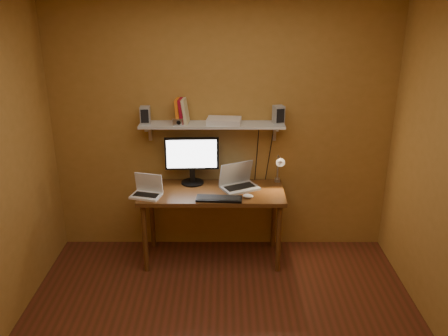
{
  "coord_description": "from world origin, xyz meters",
  "views": [
    {
      "loc": [
        0.03,
        -2.96,
        2.59
      ],
      "look_at": [
        0.02,
        1.18,
        1.03
      ],
      "focal_mm": 38.0,
      "sensor_mm": 36.0,
      "label": 1
    }
  ],
  "objects_px": {
    "speaker_left": "(145,115)",
    "router": "(224,121)",
    "laptop": "(238,181)",
    "speaker_right": "(278,115)",
    "desk": "(212,199)",
    "mouse": "(248,196)",
    "shelf_camera": "(178,122)",
    "monitor": "(192,158)",
    "netbook": "(147,190)",
    "wall_shelf": "(212,125)",
    "keyboard": "(219,199)",
    "desk_lamp": "(279,166)"
  },
  "relations": [
    {
      "from": "mouse",
      "to": "shelf_camera",
      "type": "height_order",
      "value": "shelf_camera"
    },
    {
      "from": "router",
      "to": "netbook",
      "type": "bearing_deg",
      "value": -157.88
    },
    {
      "from": "desk",
      "to": "speaker_right",
      "type": "xyz_separation_m",
      "value": [
        0.64,
        0.2,
        0.8
      ]
    },
    {
      "from": "keyboard",
      "to": "speaker_right",
      "type": "relative_size",
      "value": 2.47
    },
    {
      "from": "router",
      "to": "speaker_right",
      "type": "bearing_deg",
      "value": 1.34
    },
    {
      "from": "keyboard",
      "to": "wall_shelf",
      "type": "bearing_deg",
      "value": 104.09
    },
    {
      "from": "monitor",
      "to": "router",
      "type": "distance_m",
      "value": 0.5
    },
    {
      "from": "monitor",
      "to": "router",
      "type": "height_order",
      "value": "router"
    },
    {
      "from": "keyboard",
      "to": "router",
      "type": "relative_size",
      "value": 1.32
    },
    {
      "from": "monitor",
      "to": "speaker_left",
      "type": "distance_m",
      "value": 0.62
    },
    {
      "from": "speaker_right",
      "to": "desk",
      "type": "bearing_deg",
      "value": -178.87
    },
    {
      "from": "speaker_right",
      "to": "speaker_left",
      "type": "bearing_deg",
      "value": 164.23
    },
    {
      "from": "monitor",
      "to": "mouse",
      "type": "distance_m",
      "value": 0.7
    },
    {
      "from": "wall_shelf",
      "to": "speaker_right",
      "type": "distance_m",
      "value": 0.65
    },
    {
      "from": "keyboard",
      "to": "desk_lamp",
      "type": "relative_size",
      "value": 1.14
    },
    {
      "from": "mouse",
      "to": "keyboard",
      "type": "bearing_deg",
      "value": -153.06
    },
    {
      "from": "desk",
      "to": "speaker_right",
      "type": "distance_m",
      "value": 1.04
    },
    {
      "from": "speaker_left",
      "to": "shelf_camera",
      "type": "bearing_deg",
      "value": -14.56
    },
    {
      "from": "desk",
      "to": "router",
      "type": "bearing_deg",
      "value": 58.07
    },
    {
      "from": "wall_shelf",
      "to": "shelf_camera",
      "type": "distance_m",
      "value": 0.33
    },
    {
      "from": "wall_shelf",
      "to": "router",
      "type": "height_order",
      "value": "router"
    },
    {
      "from": "laptop",
      "to": "netbook",
      "type": "height_order",
      "value": "laptop"
    },
    {
      "from": "keyboard",
      "to": "desk_lamp",
      "type": "distance_m",
      "value": 0.71
    },
    {
      "from": "laptop",
      "to": "mouse",
      "type": "relative_size",
      "value": 4.06
    },
    {
      "from": "desk_lamp",
      "to": "router",
      "type": "xyz_separation_m",
      "value": [
        -0.54,
        0.06,
        0.44
      ]
    },
    {
      "from": "laptop",
      "to": "speaker_right",
      "type": "relative_size",
      "value": 2.42
    },
    {
      "from": "desk",
      "to": "keyboard",
      "type": "height_order",
      "value": "keyboard"
    },
    {
      "from": "mouse",
      "to": "speaker_left",
      "type": "bearing_deg",
      "value": 177.42
    },
    {
      "from": "laptop",
      "to": "keyboard",
      "type": "relative_size",
      "value": 0.98
    },
    {
      "from": "monitor",
      "to": "speaker_right",
      "type": "distance_m",
      "value": 0.95
    },
    {
      "from": "mouse",
      "to": "speaker_right",
      "type": "xyz_separation_m",
      "value": [
        0.3,
        0.37,
        0.69
      ]
    },
    {
      "from": "netbook",
      "to": "keyboard",
      "type": "relative_size",
      "value": 0.74
    },
    {
      "from": "desk",
      "to": "mouse",
      "type": "bearing_deg",
      "value": -25.96
    },
    {
      "from": "keyboard",
      "to": "speaker_left",
      "type": "height_order",
      "value": "speaker_left"
    },
    {
      "from": "keyboard",
      "to": "speaker_left",
      "type": "bearing_deg",
      "value": 154.56
    },
    {
      "from": "laptop",
      "to": "netbook",
      "type": "distance_m",
      "value": 0.89
    },
    {
      "from": "shelf_camera",
      "to": "router",
      "type": "relative_size",
      "value": 0.35
    },
    {
      "from": "speaker_left",
      "to": "wall_shelf",
      "type": "bearing_deg",
      "value": -2.11
    },
    {
      "from": "laptop",
      "to": "shelf_camera",
      "type": "relative_size",
      "value": 3.73
    },
    {
      "from": "netbook",
      "to": "speaker_left",
      "type": "xyz_separation_m",
      "value": [
        -0.03,
        0.3,
        0.65
      ]
    },
    {
      "from": "monitor",
      "to": "desk",
      "type": "bearing_deg",
      "value": -45.6
    },
    {
      "from": "desk_lamp",
      "to": "speaker_right",
      "type": "relative_size",
      "value": 2.17
    },
    {
      "from": "laptop",
      "to": "speaker_right",
      "type": "xyz_separation_m",
      "value": [
        0.39,
        0.11,
        0.64
      ]
    },
    {
      "from": "speaker_left",
      "to": "router",
      "type": "bearing_deg",
      "value": -2.71
    },
    {
      "from": "speaker_right",
      "to": "shelf_camera",
      "type": "relative_size",
      "value": 1.54
    },
    {
      "from": "netbook",
      "to": "desk_lamp",
      "type": "xyz_separation_m",
      "value": [
        1.27,
        0.24,
        0.15
      ]
    },
    {
      "from": "mouse",
      "to": "speaker_right",
      "type": "relative_size",
      "value": 0.6
    },
    {
      "from": "mouse",
      "to": "router",
      "type": "xyz_separation_m",
      "value": [
        -0.23,
        0.35,
        0.63
      ]
    },
    {
      "from": "desk",
      "to": "wall_shelf",
      "type": "relative_size",
      "value": 1.0
    },
    {
      "from": "mouse",
      "to": "shelf_camera",
      "type": "distance_m",
      "value": 0.97
    }
  ]
}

